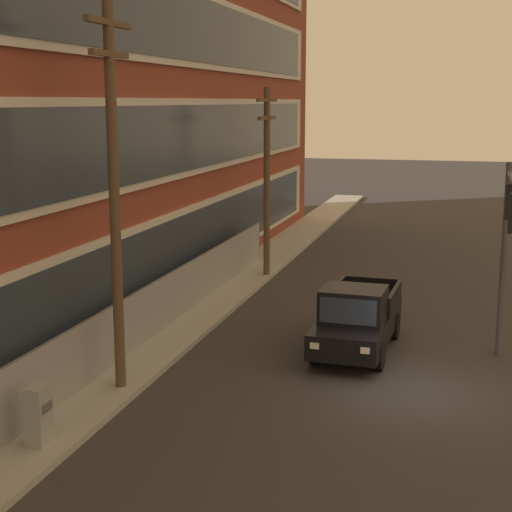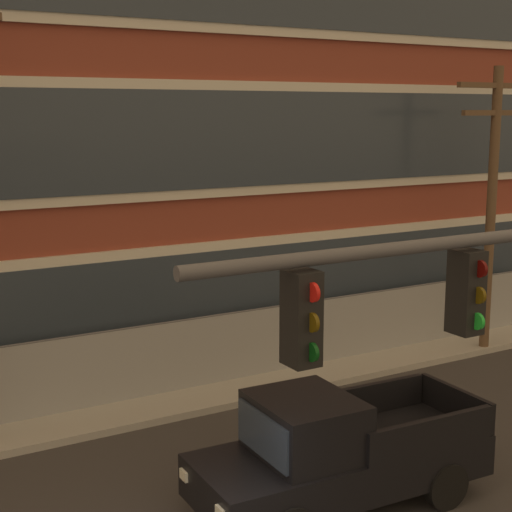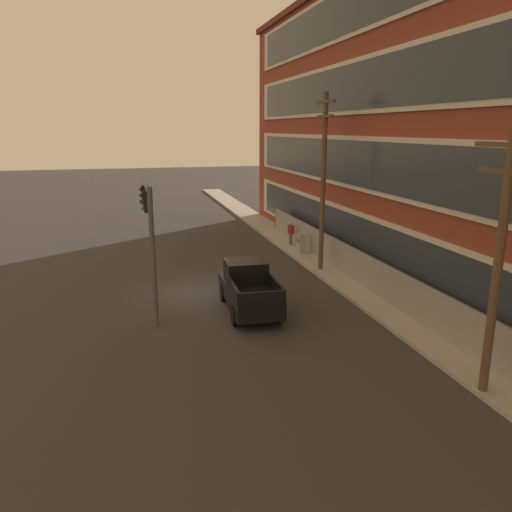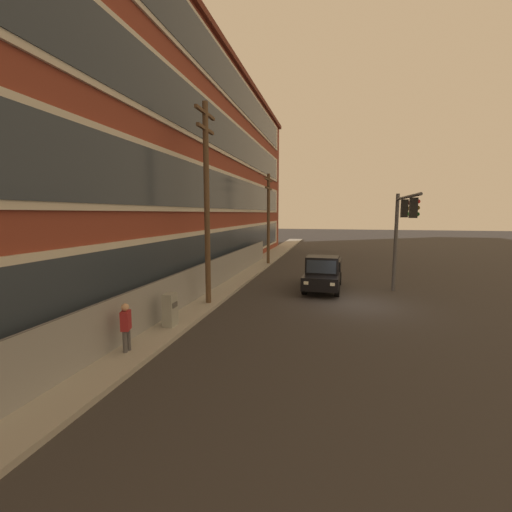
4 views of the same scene
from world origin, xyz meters
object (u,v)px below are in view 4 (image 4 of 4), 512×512
traffic_signal_mast (402,223)px  electrical_cabinet (170,312)px  utility_pole_near_corner (207,198)px  utility_pole_midblock (268,214)px  pedestrian_near_cabinet (126,326)px  pickup_truck_black (323,274)px

traffic_signal_mast → electrical_cabinet: 12.44m
utility_pole_near_corner → electrical_cabinet: size_ratio=6.67×
utility_pole_midblock → electrical_cabinet: utility_pole_midblock is taller
pedestrian_near_cabinet → traffic_signal_mast: bearing=-43.8°
traffic_signal_mast → pickup_truck_black: size_ratio=1.07×
pickup_truck_black → utility_pole_midblock: utility_pole_midblock is taller
traffic_signal_mast → pickup_truck_black: bearing=78.0°
traffic_signal_mast → utility_pole_midblock: utility_pole_midblock is taller
pickup_truck_black → utility_pole_midblock: (8.71, 4.94, 3.39)m
traffic_signal_mast → pickup_truck_black: (0.85, 4.00, -2.99)m
utility_pole_near_corner → electrical_cabinet: 5.70m
utility_pole_near_corner → pedestrian_near_cabinet: utility_pole_near_corner is taller
traffic_signal_mast → pedestrian_near_cabinet: traffic_signal_mast is taller
electrical_cabinet → traffic_signal_mast: bearing=-51.6°
utility_pole_midblock → electrical_cabinet: 17.40m
pickup_truck_black → utility_pole_near_corner: bearing=132.1°
traffic_signal_mast → electrical_cabinet: bearing=128.4°
utility_pole_midblock → pedestrian_near_cabinet: (-19.56, 0.65, -3.37)m
traffic_signal_mast → pedestrian_near_cabinet: bearing=136.2°
pedestrian_near_cabinet → utility_pole_near_corner: bearing=-3.3°
utility_pole_near_corner → traffic_signal_mast: bearing=-67.2°
pickup_truck_black → pedestrian_near_cabinet: bearing=152.7°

